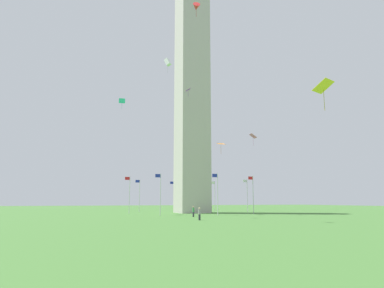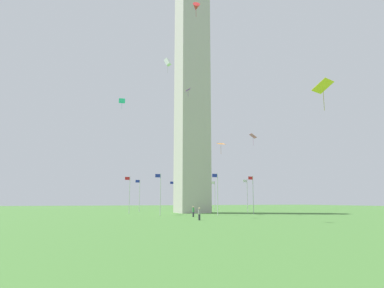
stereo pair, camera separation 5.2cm
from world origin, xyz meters
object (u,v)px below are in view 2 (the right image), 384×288
object	(u,v)px
kite_purple_diamond	(188,90)
flagpole_nw	(139,194)
flagpole_se	(253,193)
kite_cyan_diamond	(122,101)
flagpole_s	(247,194)
flagpole_n	(129,193)
flagpole_ne	(160,192)
kite_pink_diamond	(253,136)
kite_white_box	(168,62)
obelisk_monument	(192,81)
person_green_shirt	(193,212)
kite_yellow_diamond	(323,87)
flagpole_sw	(215,194)
flagpole_w	(174,195)
kite_orange_diamond	(221,144)
person_gray_shirt	(199,214)
kite_red_delta	(196,7)
flagpole_e	(217,192)

from	to	relation	value
kite_purple_diamond	flagpole_nw	bearing A→B (deg)	-68.09
flagpole_se	kite_cyan_diamond	distance (m)	33.50
flagpole_se	flagpole_s	xyz separation A→B (m)	(-4.13, -9.96, 0.00)
flagpole_n	flagpole_ne	xyz separation A→B (m)	(-4.13, 9.96, 0.00)
kite_pink_diamond	kite_white_box	size ratio (longest dim) A/B	0.90
flagpole_n	obelisk_monument	bearing A→B (deg)	180.00
person_green_shirt	kite_cyan_diamond	size ratio (longest dim) A/B	0.82
kite_cyan_diamond	person_green_shirt	bearing A→B (deg)	123.63
kite_purple_diamond	flagpole_s	bearing A→B (deg)	-158.81
person_green_shirt	kite_pink_diamond	xyz separation A→B (m)	(-14.77, -5.07, 14.71)
kite_purple_diamond	kite_yellow_diamond	bearing A→B (deg)	85.08
kite_pink_diamond	kite_yellow_diamond	xyz separation A→B (m)	(15.49, 38.27, -3.61)
flagpole_nw	kite_yellow_diamond	world-z (taller)	kite_yellow_diamond
flagpole_sw	flagpole_w	size ratio (longest dim) A/B	1.00
flagpole_ne	flagpole_n	bearing A→B (deg)	-67.50
kite_white_box	kite_orange_diamond	bearing A→B (deg)	-150.84
flagpole_w	person_gray_shirt	bearing A→B (deg)	77.93
flagpole_se	kite_red_delta	bearing A→B (deg)	44.83
kite_red_delta	kite_white_box	world-z (taller)	kite_red_delta
flagpole_sw	kite_yellow_diamond	distance (m)	64.43
flagpole_n	kite_red_delta	size ratio (longest dim) A/B	3.53
flagpole_n	kite_white_box	world-z (taller)	kite_white_box
kite_cyan_diamond	kite_red_delta	bearing A→B (deg)	103.68
person_green_shirt	kite_white_box	size ratio (longest dim) A/B	0.67
obelisk_monument	kite_pink_diamond	distance (m)	21.86
flagpole_n	person_green_shirt	bearing A→B (deg)	112.59
flagpole_nw	flagpole_se	bearing A→B (deg)	135.00
flagpole_sw	kite_white_box	xyz separation A→B (m)	(21.11, 28.36, 22.41)
kite_white_box	kite_yellow_diamond	bearing A→B (deg)	96.90
flagpole_sw	person_green_shirt	bearing A→B (deg)	60.10
person_gray_shirt	person_green_shirt	bearing A→B (deg)	14.34
flagpole_s	kite_orange_diamond	size ratio (longest dim) A/B	3.28
person_gray_shirt	flagpole_w	bearing A→B (deg)	17.52
person_green_shirt	kite_yellow_diamond	bearing A→B (deg)	-174.46
flagpole_s	flagpole_nw	world-z (taller)	same
obelisk_monument	kite_pink_diamond	size ratio (longest dim) A/B	25.44
person_green_shirt	kite_yellow_diamond	world-z (taller)	kite_yellow_diamond
flagpole_e	person_gray_shirt	bearing A→B (deg)	57.23
flagpole_e	kite_purple_diamond	size ratio (longest dim) A/B	4.26
flagpole_se	flagpole_nw	distance (m)	28.17
flagpole_w	person_gray_shirt	xyz separation A→B (m)	(9.02, 42.18, -3.43)
person_gray_shirt	person_green_shirt	distance (m)	9.97
person_green_shirt	kite_cyan_diamond	bearing A→B (deg)	40.42
flagpole_ne	obelisk_monument	bearing A→B (deg)	-135.18
flagpole_ne	kite_cyan_diamond	world-z (taller)	kite_cyan_diamond
flagpole_e	kite_white_box	distance (m)	25.40
flagpole_nw	kite_cyan_diamond	size ratio (longest dim) A/B	3.61
flagpole_w	kite_orange_diamond	distance (m)	26.88
flagpole_sw	kite_yellow_diamond	xyz separation A→B (m)	(17.08, 61.65, 7.69)
kite_red_delta	kite_yellow_diamond	bearing A→B (deg)	97.89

